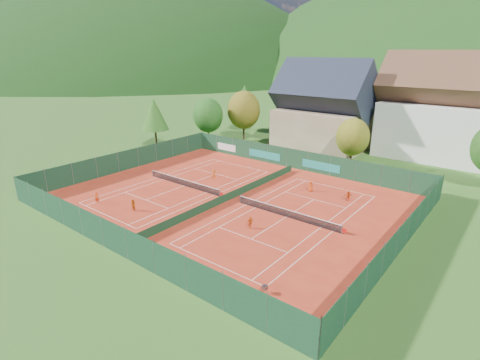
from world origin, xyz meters
name	(u,v)px	position (x,y,z in m)	size (l,w,h in m)	color
ground	(230,200)	(0.00, 0.00, -0.02)	(600.00, 600.00, 0.00)	#29561A
clay_pad	(230,200)	(0.00, 0.00, 0.01)	(40.00, 32.00, 0.01)	#A72B18
court_markings_left	(184,186)	(-8.00, 0.00, 0.01)	(11.03, 23.83, 0.00)	white
court_markings_right	(286,217)	(8.00, 0.00, 0.01)	(11.03, 23.83, 0.00)	white
tennis_net_left	(185,182)	(-7.85, 0.00, 0.51)	(13.30, 0.10, 1.02)	#59595B
tennis_net_right	(288,213)	(8.15, 0.00, 0.51)	(13.30, 0.10, 1.02)	#59595B
court_divider	(230,196)	(0.00, 0.00, 0.50)	(0.03, 28.80, 1.00)	#13351D
fence_north	(294,159)	(-0.46, 15.99, 1.47)	(40.00, 0.10, 3.00)	#153B23
fence_south	(114,238)	(0.00, -16.00, 1.50)	(40.00, 0.04, 3.00)	#133521
fence_west	(128,160)	(-20.00, 0.00, 1.50)	(0.04, 32.00, 3.00)	#143720
fence_east	(403,237)	(20.00, 0.05, 1.48)	(0.09, 32.00, 3.00)	#12341F
chalet	(323,112)	(-3.00, 30.00, 6.62)	(16.20, 12.00, 16.00)	tan
hotel_block_a	(448,114)	(16.00, 36.00, 7.38)	(21.60, 11.00, 17.25)	silver
tree_west_front	(208,115)	(-22.00, 20.00, 5.39)	(5.72, 5.72, 8.69)	#482C19
tree_west_mid	(244,110)	(-18.00, 26.00, 6.07)	(6.44, 6.44, 9.78)	#4A2E1A
tree_west_back	(244,100)	(-24.00, 34.00, 6.74)	(5.60, 5.60, 10.00)	#422617
tree_center	(353,137)	(6.00, 22.00, 4.72)	(5.01, 5.01, 7.60)	#48291A
tree_west_side	(154,114)	(-28.00, 12.00, 6.06)	(5.04, 5.04, 9.00)	#402717
ball_hopper	(265,287)	(13.89, -12.61, 0.56)	(0.34, 0.34, 0.80)	slate
loose_ball_0	(155,199)	(-7.23, -5.59, 0.03)	(0.07, 0.07, 0.07)	#CCD833
loose_ball_1	(209,228)	(3.32, -7.27, 0.03)	(0.07, 0.07, 0.07)	#CCD833
loose_ball_2	(263,185)	(0.18, 6.81, 0.03)	(0.07, 0.07, 0.07)	#CCD833
loose_ball_3	(219,178)	(-6.41, 5.33, 0.03)	(0.07, 0.07, 0.07)	#CCD833
loose_ball_4	(320,230)	(12.35, -0.51, 0.03)	(0.07, 0.07, 0.07)	#CCD833
player_left_near	(97,197)	(-11.72, -10.53, 0.71)	(0.52, 0.34, 1.41)	#D54412
player_left_mid	(133,205)	(-6.38, -9.33, 0.71)	(0.69, 0.54, 1.42)	#D95D13
player_left_far	(214,175)	(-6.51, 4.38, 0.72)	(0.93, 0.54, 1.44)	#D35212
player_right_near	(250,222)	(6.55, -4.63, 0.69)	(0.81, 0.34, 1.39)	#E85C14
player_right_far_a	(311,186)	(6.32, 8.63, 0.70)	(0.68, 0.44, 1.39)	#D24312
player_right_far_b	(348,196)	(11.37, 8.58, 0.63)	(1.16, 0.37, 1.25)	#D14312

